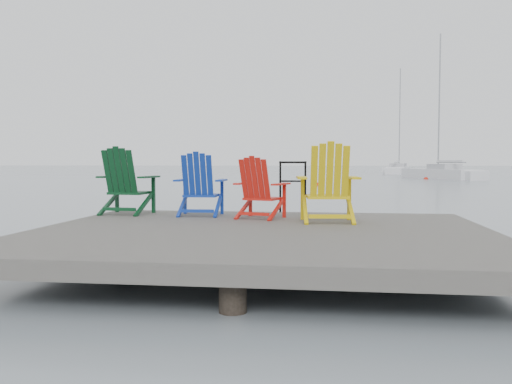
# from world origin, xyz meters

# --- Properties ---
(ground) EXTENTS (400.00, 400.00, 0.00)m
(ground) POSITION_xyz_m (0.00, 0.00, 0.00)
(ground) COLOR slate
(ground) RESTS_ON ground
(dock) EXTENTS (6.00, 5.00, 1.40)m
(dock) POSITION_xyz_m (0.00, 0.00, 0.35)
(dock) COLOR #282623
(dock) RESTS_ON ground
(handrail) EXTENTS (0.48, 0.04, 0.90)m
(handrail) POSITION_xyz_m (0.25, 2.45, 1.04)
(handrail) COLOR black
(handrail) RESTS_ON dock
(chair_green) EXTENTS (0.93, 0.87, 1.10)m
(chair_green) POSITION_xyz_m (-2.53, 1.71, 1.06)
(chair_green) COLOR black
(chair_green) RESTS_ON dock
(chair_blue) EXTENTS (0.83, 0.78, 1.02)m
(chair_blue) POSITION_xyz_m (-1.23, 1.63, 1.01)
(chair_blue) COLOR navy
(chair_blue) RESTS_ON dock
(chair_red) EXTENTS (0.88, 0.84, 0.95)m
(chair_red) POSITION_xyz_m (-0.20, 1.32, 0.98)
(chair_red) COLOR #B9150D
(chair_red) RESTS_ON dock
(chair_yellow) EXTENTS (0.96, 0.90, 1.14)m
(chair_yellow) POSITION_xyz_m (0.87, 0.94, 1.07)
(chair_yellow) COLOR #C8A90B
(chair_yellow) RESTS_ON dock
(sailboat_near) EXTENTS (5.37, 9.17, 12.26)m
(sailboat_near) POSITION_xyz_m (10.16, 39.33, 0.35)
(sailboat_near) COLOR silver
(sailboat_near) RESTS_ON ground
(sailboat_mid) EXTENTS (4.64, 9.69, 12.83)m
(sailboat_mid) POSITION_xyz_m (9.23, 59.33, 0.35)
(sailboat_mid) COLOR silver
(sailboat_mid) RESTS_ON ground
(buoy_b) EXTENTS (0.36, 0.36, 0.36)m
(buoy_b) POSITION_xyz_m (0.30, 25.07, 0.00)
(buoy_b) COLOR red
(buoy_b) RESTS_ON ground
(buoy_c) EXTENTS (0.37, 0.37, 0.37)m
(buoy_c) POSITION_xyz_m (8.68, 37.85, 0.00)
(buoy_c) COLOR red
(buoy_c) RESTS_ON ground
(buoy_d) EXTENTS (0.37, 0.37, 0.37)m
(buoy_d) POSITION_xyz_m (3.03, 39.45, 0.00)
(buoy_d) COLOR red
(buoy_d) RESTS_ON ground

